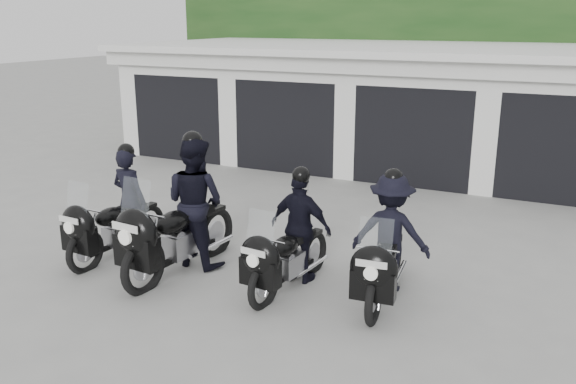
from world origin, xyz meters
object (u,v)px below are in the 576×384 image
at_px(police_bike_a, 117,212).
at_px(police_bike_b, 186,211).
at_px(police_bike_d, 388,242).
at_px(police_bike_c, 295,236).

bearing_deg(police_bike_a, police_bike_b, 6.19).
xyz_separation_m(police_bike_a, police_bike_d, (4.23, 0.46, 0.04)).
bearing_deg(police_bike_b, police_bike_c, 10.39).
xyz_separation_m(police_bike_a, police_bike_b, (1.27, 0.05, 0.18)).
xyz_separation_m(police_bike_b, police_bike_d, (2.96, 0.41, -0.13)).
height_order(police_bike_a, police_bike_b, police_bike_b).
bearing_deg(police_bike_a, police_bike_c, 7.84).
bearing_deg(police_bike_b, police_bike_a, -172.48).
distance_m(police_bike_a, police_bike_c, 2.98).
height_order(police_bike_b, police_bike_c, police_bike_b).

